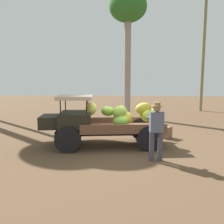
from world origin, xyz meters
The scene contains 5 objects.
ground_plane centered at (0.00, 0.00, 0.00)m, with size 60.00×60.00×0.00m, color brown.
truck centered at (0.61, 0.23, 0.95)m, with size 4.60×2.25×1.89m.
farmer centered at (-1.20, 1.75, 1.02)m, with size 0.52×0.48×1.79m.
wooden_crate centered at (-1.88, -1.18, 0.24)m, with size 0.59×0.48×0.49m, color #875F42.
forest_tree_0 centered at (-0.30, -6.82, 6.78)m, with size 2.44×2.44×8.14m.
Camera 1 is at (-0.33, 8.49, 2.40)m, focal length 36.33 mm.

